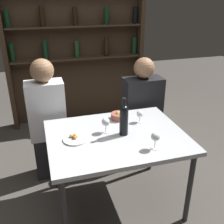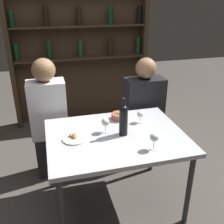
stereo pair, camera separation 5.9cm
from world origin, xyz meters
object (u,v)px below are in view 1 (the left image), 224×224
food_plate_0 (75,139)px  seated_person_left (48,123)px  snack_bowl (119,116)px  wine_glass_2 (140,114)px  wine_bottle (124,118)px  seated_person_right (142,114)px  wine_glass_1 (106,122)px  wine_glass_0 (155,137)px

food_plate_0 → seated_person_left: bearing=106.7°
snack_bowl → seated_person_left: size_ratio=0.11×
wine_glass_2 → food_plate_0: size_ratio=0.57×
snack_bowl → wine_bottle: bearing=-99.5°
seated_person_right → wine_glass_1: bearing=-135.4°
wine_bottle → wine_glass_0: wine_bottle is taller
wine_glass_0 → seated_person_left: (-0.74, 0.90, -0.22)m
wine_bottle → snack_bowl: (0.05, 0.29, -0.11)m
wine_glass_2 → snack_bowl: 0.20m
wine_glass_0 → seated_person_left: bearing=129.3°
wine_glass_1 → food_plate_0: size_ratio=0.67×
wine_glass_1 → seated_person_right: size_ratio=0.11×
wine_glass_0 → seated_person_right: bearing=73.1°
wine_glass_2 → seated_person_right: bearing=64.6°
wine_bottle → seated_person_left: (-0.58, 0.63, -0.27)m
wine_glass_0 → seated_person_left: size_ratio=0.11×
wine_bottle → wine_glass_1: (-0.13, 0.08, -0.05)m
wine_glass_1 → seated_person_right: seated_person_right is taller
wine_bottle → wine_glass_0: size_ratio=2.37×
wine_glass_0 → wine_glass_2: (0.06, 0.45, -0.02)m
wine_glass_0 → wine_glass_1: (-0.29, 0.35, -0.01)m
food_plate_0 → wine_glass_0: bearing=-28.0°
food_plate_0 → seated_person_right: bearing=36.2°
food_plate_0 → snack_bowl: 0.52m
wine_glass_2 → seated_person_right: size_ratio=0.09×
wine_glass_1 → wine_glass_2: 0.36m
wine_glass_0 → wine_glass_2: 0.45m
wine_glass_1 → snack_bowl: wine_glass_1 is taller
wine_glass_1 → seated_person_left: 0.75m
wine_glass_1 → snack_bowl: (0.18, 0.21, -0.06)m
wine_glass_0 → wine_glass_2: bearing=82.7°
wine_bottle → food_plate_0: (-0.40, 0.02, -0.13)m
wine_bottle → snack_bowl: bearing=80.5°
food_plate_0 → wine_glass_1: bearing=11.2°
seated_person_left → wine_glass_1: bearing=-50.8°
wine_bottle → wine_glass_1: 0.16m
seated_person_right → wine_bottle: bearing=-124.2°
seated_person_left → seated_person_right: bearing=0.0°
snack_bowl → seated_person_right: (0.38, 0.35, -0.19)m
wine_glass_2 → seated_person_right: 0.56m
seated_person_left → seated_person_right: size_ratio=1.05×
wine_glass_2 → wine_glass_1: bearing=-164.4°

